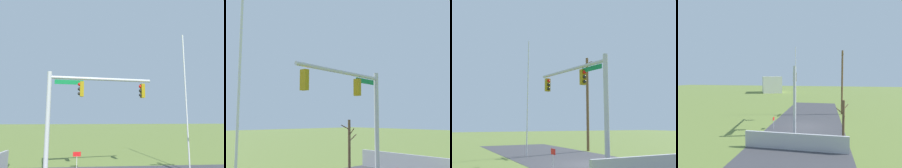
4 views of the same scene
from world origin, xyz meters
TOP-DOWN VIEW (x-y plane):
  - signal_mast at (1.10, -1.03)m, footprint 6.76×1.31m
  - flagpole at (-6.45, -2.16)m, footprint 0.10×0.10m
  - open_sign at (1.31, -3.27)m, footprint 0.56×0.04m

SIDE VIEW (x-z plane):
  - open_sign at x=1.31m, z-range 0.30..1.52m
  - signal_mast at x=1.10m, z-range 1.30..7.81m
  - flagpole at x=-6.45m, z-range 0.00..9.77m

